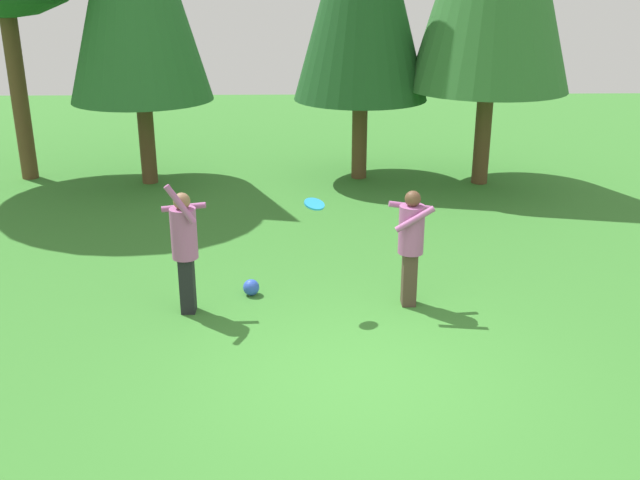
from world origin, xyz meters
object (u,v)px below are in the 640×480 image
Objects in this scene: person_catcher at (411,239)px; ball_blue at (251,287)px; person_thrower at (185,242)px; frisbee at (314,204)px.

ball_blue is (-2.17, 0.35, -0.84)m from person_catcher.
person_thrower reaches higher than ball_blue.
person_thrower reaches higher than frisbee.
person_thrower is at bearing 0.58° from person_catcher.
frisbee is (1.69, 0.11, 0.48)m from person_thrower.
ball_blue is at bearing -11.75° from person_catcher.
person_thrower is 1.13× the size of person_catcher.
frisbee is at bearing 0.00° from person_thrower.
frisbee is at bearing 0.00° from person_catcher.
frisbee is 1.66m from ball_blue.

